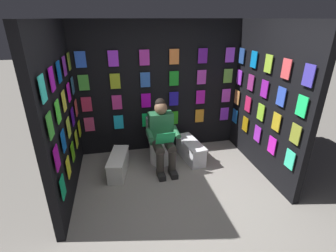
{
  "coord_description": "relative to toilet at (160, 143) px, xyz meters",
  "views": [
    {
      "loc": [
        0.76,
        2.31,
        2.37
      ],
      "look_at": [
        0.04,
        -1.12,
        0.85
      ],
      "focal_mm": 26.66,
      "sensor_mm": 36.0,
      "label": 1
    }
  ],
  "objects": [
    {
      "name": "comic_longbox_near",
      "position": [
        -0.55,
        0.09,
        -0.15
      ],
      "size": [
        0.39,
        0.8,
        0.35
      ],
      "rotation": [
        0.0,
        0.0,
        0.16
      ],
      "color": "silver",
      "rests_on": "ground"
    },
    {
      "name": "display_wall_right",
      "position": [
        1.43,
        0.55,
        0.86
      ],
      "size": [
        0.14,
        2.03,
        2.37
      ],
      "color": "black",
      "rests_on": "ground"
    },
    {
      "name": "ground_plane",
      "position": [
        -0.1,
        1.56,
        -0.33
      ],
      "size": [
        30.0,
        30.0,
        0.0
      ],
      "primitive_type": "plane",
      "color": "gray"
    },
    {
      "name": "person_reading",
      "position": [
        -0.01,
        0.23,
        0.27
      ],
      "size": [
        0.54,
        0.69,
        1.19
      ],
      "rotation": [
        0.0,
        0.0,
        0.04
      ],
      "color": "#286B42",
      "rests_on": "ground"
    },
    {
      "name": "display_wall_back",
      "position": [
        -0.1,
        -0.51,
        0.86
      ],
      "size": [
        3.06,
        0.14,
        2.37
      ],
      "color": "black",
      "rests_on": "ground"
    },
    {
      "name": "display_wall_left",
      "position": [
        -1.62,
        0.55,
        0.86
      ],
      "size": [
        0.14,
        2.03,
        2.37
      ],
      "color": "black",
      "rests_on": "ground"
    },
    {
      "name": "toilet",
      "position": [
        0.0,
        0.0,
        0.0
      ],
      "size": [
        0.41,
        0.56,
        0.77
      ],
      "rotation": [
        0.0,
        0.0,
        0.04
      ],
      "color": "white",
      "rests_on": "ground"
    },
    {
      "name": "comic_longbox_far",
      "position": [
        0.74,
        0.28,
        -0.16
      ],
      "size": [
        0.4,
        0.76,
        0.33
      ],
      "rotation": [
        0.0,
        0.0,
        -0.21
      ],
      "color": "white",
      "rests_on": "ground"
    }
  ]
}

